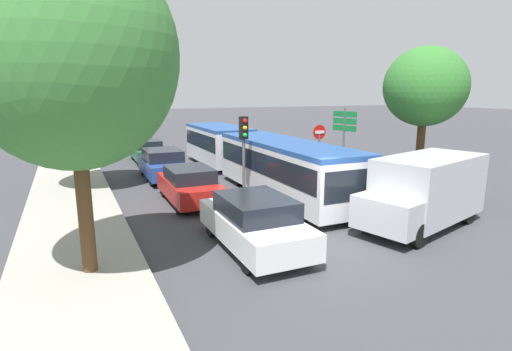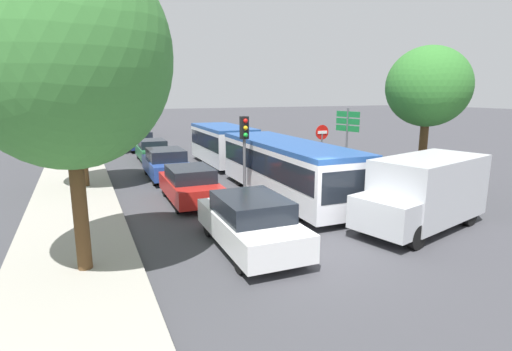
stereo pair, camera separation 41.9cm
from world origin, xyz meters
The scene contains 17 objects.
ground_plane centered at (0.00, 0.00, 0.00)m, with size 200.00×200.00×0.00m, color #3D3D42.
kerb_strip_left centered at (-6.31, 16.91, 0.07)m, with size 3.20×43.82×0.14m, color #9E998E.
articulated_bus centered at (1.91, 8.77, 1.36)m, with size 2.70×15.93×2.36m.
city_bus_rear centered at (-1.79, 33.82, 1.45)m, with size 3.04×11.72×2.50m.
queued_car_white centered at (-1.71, 0.79, 0.78)m, with size 1.96×4.44×1.53m.
queued_car_red centered at (-2.02, 6.21, 0.74)m, with size 1.85×4.21×1.45m.
queued_car_blue centered at (-1.98, 11.15, 0.77)m, with size 1.95×4.43×1.53m.
queued_car_green centered at (-1.73, 16.71, 0.71)m, with size 1.79×4.07×1.40m.
queued_car_navy centered at (-1.72, 22.26, 0.73)m, with size 1.84×4.17×1.44m.
white_van centered at (4.11, 0.14, 1.24)m, with size 5.33×3.17×2.31m.
traffic_light centered at (0.17, 5.78, 2.50)m, with size 0.33×0.36×3.40m.
no_entry_sign centered at (4.72, 7.12, 1.88)m, with size 0.70×0.08×2.82m.
direction_sign_post centered at (6.05, 6.96, 2.57)m, with size 0.38×1.38×3.60m.
tree_left_near centered at (-6.01, 0.93, 5.13)m, with size 4.63×4.63×7.67m.
tree_left_mid centered at (-5.84, 10.34, 4.38)m, with size 4.43×4.43×7.22m.
tree_left_far centered at (-6.14, 20.46, 5.07)m, with size 4.63×4.63×7.68m.
tree_right_near centered at (7.01, 3.03, 4.46)m, with size 3.30×3.30×6.15m.
Camera 2 is at (-5.86, -9.03, 4.33)m, focal length 28.00 mm.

